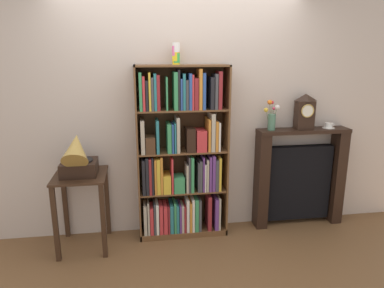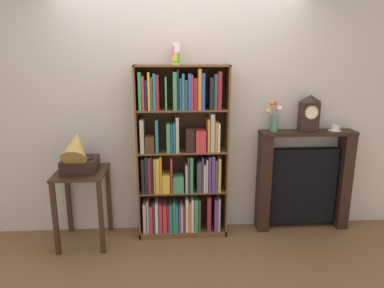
# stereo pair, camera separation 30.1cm
# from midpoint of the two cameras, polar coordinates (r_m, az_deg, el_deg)

# --- Properties ---
(ground_plane) EXTENTS (7.90, 6.40, 0.02)m
(ground_plane) POSITION_cam_midpoint_polar(r_m,az_deg,el_deg) (3.90, -3.47, -15.29)
(ground_plane) COLOR brown
(wall_back) EXTENTS (4.90, 0.08, 2.61)m
(wall_back) POSITION_cam_midpoint_polar(r_m,az_deg,el_deg) (3.79, -1.85, 5.08)
(wall_back) COLOR beige
(wall_back) RESTS_ON ground
(bookshelf) EXTENTS (0.94, 0.28, 1.81)m
(bookshelf) POSITION_cam_midpoint_polar(r_m,az_deg,el_deg) (3.70, -4.08, -2.74)
(bookshelf) COLOR brown
(bookshelf) RESTS_ON ground
(cup_stack) EXTENTS (0.08, 0.08, 0.21)m
(cup_stack) POSITION_cam_midpoint_polar(r_m,az_deg,el_deg) (3.57, -5.10, 14.33)
(cup_stack) COLOR yellow
(cup_stack) RESTS_ON bookshelf
(side_table_left) EXTENTS (0.50, 0.53, 0.78)m
(side_table_left) POSITION_cam_midpoint_polar(r_m,az_deg,el_deg) (3.74, -19.62, -7.64)
(side_table_left) COLOR #382316
(side_table_left) RESTS_ON ground
(gramophone) EXTENTS (0.33, 0.45, 0.49)m
(gramophone) POSITION_cam_midpoint_polar(r_m,az_deg,el_deg) (3.56, -20.33, -2.02)
(gramophone) COLOR black
(gramophone) RESTS_ON side_table_left
(fireplace_mantel) EXTENTS (1.02, 0.22, 1.12)m
(fireplace_mantel) POSITION_cam_midpoint_polar(r_m,az_deg,el_deg) (4.16, 14.91, -5.31)
(fireplace_mantel) COLOR black
(fireplace_mantel) RESTS_ON ground
(mantel_clock) EXTENTS (0.19, 0.14, 0.38)m
(mantel_clock) POSITION_cam_midpoint_polar(r_m,az_deg,el_deg) (3.95, 15.66, 5.06)
(mantel_clock) COLOR black
(mantel_clock) RESTS_ON fireplace_mantel
(flower_vase) EXTENTS (0.15, 0.13, 0.33)m
(flower_vase) POSITION_cam_midpoint_polar(r_m,az_deg,el_deg) (3.83, 10.55, 4.19)
(flower_vase) COLOR #4C7A60
(flower_vase) RESTS_ON fireplace_mantel
(teacup_with_saucer) EXTENTS (0.13, 0.13, 0.06)m
(teacup_with_saucer) POSITION_cam_midpoint_polar(r_m,az_deg,el_deg) (4.12, 19.26, 2.78)
(teacup_with_saucer) COLOR white
(teacup_with_saucer) RESTS_ON fireplace_mantel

